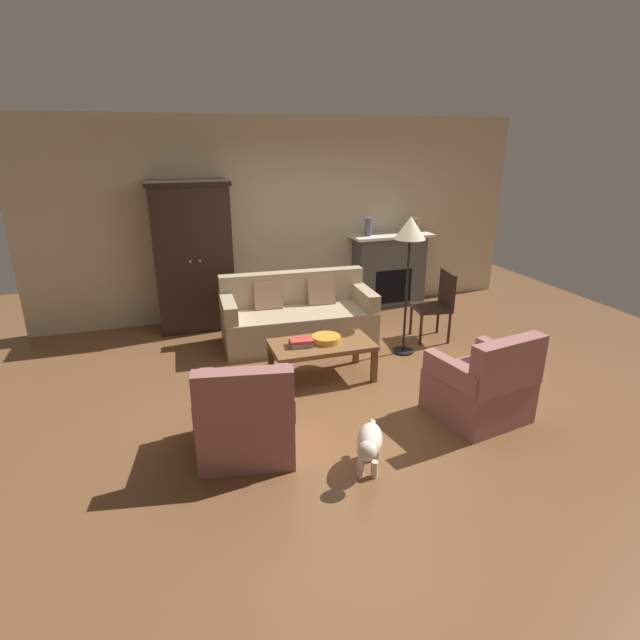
{
  "coord_description": "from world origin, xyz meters",
  "views": [
    {
      "loc": [
        -1.89,
        -4.65,
        2.52
      ],
      "look_at": [
        -0.18,
        0.5,
        0.55
      ],
      "focal_mm": 28.5,
      "sensor_mm": 36.0,
      "label": 1
    }
  ],
  "objects_px": {
    "book_stack": "(301,342)",
    "mantel_vase_bronze": "(414,226)",
    "mantel_vase_slate": "(368,227)",
    "coffee_table": "(322,347)",
    "armchair_near_left": "(246,419)",
    "side_chair_wooden": "(438,301)",
    "fruit_bowl": "(326,339)",
    "fireplace": "(389,269)",
    "dog": "(369,443)",
    "floor_lamp": "(410,236)",
    "couch": "(298,318)",
    "armoire": "(193,257)",
    "armchair_near_right": "(482,387)"
  },
  "relations": [
    {
      "from": "fruit_bowl",
      "to": "dog",
      "type": "bearing_deg",
      "value": -97.54
    },
    {
      "from": "fruit_bowl",
      "to": "mantel_vase_slate",
      "type": "bearing_deg",
      "value": 56.69
    },
    {
      "from": "fruit_bowl",
      "to": "couch",
      "type": "bearing_deg",
      "value": 90.35
    },
    {
      "from": "armchair_near_right",
      "to": "dog",
      "type": "distance_m",
      "value": 1.39
    },
    {
      "from": "armoire",
      "to": "mantel_vase_slate",
      "type": "relative_size",
      "value": 7.48
    },
    {
      "from": "side_chair_wooden",
      "to": "floor_lamp",
      "type": "relative_size",
      "value": 0.54
    },
    {
      "from": "fireplace",
      "to": "armoire",
      "type": "distance_m",
      "value": 2.98
    },
    {
      "from": "mantel_vase_bronze",
      "to": "dog",
      "type": "xyz_separation_m",
      "value": [
        -2.37,
        -3.8,
        -0.99
      ]
    },
    {
      "from": "armchair_near_right",
      "to": "floor_lamp",
      "type": "height_order",
      "value": "floor_lamp"
    },
    {
      "from": "book_stack",
      "to": "mantel_vase_bronze",
      "type": "height_order",
      "value": "mantel_vase_bronze"
    },
    {
      "from": "fireplace",
      "to": "mantel_vase_slate",
      "type": "distance_m",
      "value": 0.78
    },
    {
      "from": "couch",
      "to": "coffee_table",
      "type": "bearing_deg",
      "value": -92.63
    },
    {
      "from": "coffee_table",
      "to": "armchair_near_left",
      "type": "distance_m",
      "value": 1.53
    },
    {
      "from": "coffee_table",
      "to": "floor_lamp",
      "type": "xyz_separation_m",
      "value": [
        1.19,
        0.36,
        1.08
      ]
    },
    {
      "from": "coffee_table",
      "to": "armoire",
      "type": "bearing_deg",
      "value": 118.48
    },
    {
      "from": "couch",
      "to": "armchair_near_left",
      "type": "distance_m",
      "value": 2.51
    },
    {
      "from": "fruit_bowl",
      "to": "book_stack",
      "type": "relative_size",
      "value": 1.23
    },
    {
      "from": "armchair_near_right",
      "to": "fireplace",
      "type": "bearing_deg",
      "value": 78.9
    },
    {
      "from": "fruit_bowl",
      "to": "mantel_vase_bronze",
      "type": "height_order",
      "value": "mantel_vase_bronze"
    },
    {
      "from": "fireplace",
      "to": "dog",
      "type": "height_order",
      "value": "fireplace"
    },
    {
      "from": "couch",
      "to": "mantel_vase_slate",
      "type": "bearing_deg",
      "value": 35.66
    },
    {
      "from": "fruit_bowl",
      "to": "mantel_vase_bronze",
      "type": "xyz_separation_m",
      "value": [
        2.15,
        2.11,
        0.78
      ]
    },
    {
      "from": "armoire",
      "to": "floor_lamp",
      "type": "xyz_separation_m",
      "value": [
        2.31,
        -1.71,
        0.45
      ]
    },
    {
      "from": "dog",
      "to": "fireplace",
      "type": "bearing_deg",
      "value": 62.46
    },
    {
      "from": "couch",
      "to": "side_chair_wooden",
      "type": "distance_m",
      "value": 1.83
    },
    {
      "from": "coffee_table",
      "to": "armchair_near_left",
      "type": "bearing_deg",
      "value": -132.68
    },
    {
      "from": "fruit_bowl",
      "to": "mantel_vase_bronze",
      "type": "bearing_deg",
      "value": 44.52
    },
    {
      "from": "fireplace",
      "to": "floor_lamp",
      "type": "height_order",
      "value": "floor_lamp"
    },
    {
      "from": "fireplace",
      "to": "side_chair_wooden",
      "type": "distance_m",
      "value": 1.51
    },
    {
      "from": "armoire",
      "to": "fireplace",
      "type": "bearing_deg",
      "value": 1.51
    },
    {
      "from": "book_stack",
      "to": "floor_lamp",
      "type": "distance_m",
      "value": 1.77
    },
    {
      "from": "fruit_bowl",
      "to": "armchair_near_left",
      "type": "relative_size",
      "value": 0.35
    },
    {
      "from": "fireplace",
      "to": "mantel_vase_bronze",
      "type": "relative_size",
      "value": 5.69
    },
    {
      "from": "couch",
      "to": "coffee_table",
      "type": "xyz_separation_m",
      "value": [
        -0.05,
        -1.13,
        0.05
      ]
    },
    {
      "from": "armchair_near_left",
      "to": "side_chair_wooden",
      "type": "height_order",
      "value": "side_chair_wooden"
    },
    {
      "from": "coffee_table",
      "to": "mantel_vase_bronze",
      "type": "bearing_deg",
      "value": 44.0
    },
    {
      "from": "mantel_vase_slate",
      "to": "mantel_vase_bronze",
      "type": "xyz_separation_m",
      "value": [
        0.76,
        0.0,
        -0.02
      ]
    },
    {
      "from": "couch",
      "to": "floor_lamp",
      "type": "distance_m",
      "value": 1.77
    },
    {
      "from": "fruit_bowl",
      "to": "side_chair_wooden",
      "type": "relative_size",
      "value": 0.35
    },
    {
      "from": "mantel_vase_slate",
      "to": "book_stack",
      "type": "bearing_deg",
      "value": -128.11
    },
    {
      "from": "book_stack",
      "to": "mantel_vase_bronze",
      "type": "xyz_separation_m",
      "value": [
        2.44,
        2.14,
        0.77
      ]
    },
    {
      "from": "floor_lamp",
      "to": "armoire",
      "type": "bearing_deg",
      "value": 143.54
    },
    {
      "from": "book_stack",
      "to": "armchair_near_left",
      "type": "xyz_separation_m",
      "value": [
        -0.81,
        -1.12,
        -0.14
      ]
    },
    {
      "from": "mantel_vase_bronze",
      "to": "side_chair_wooden",
      "type": "xyz_separation_m",
      "value": [
        -0.41,
        -1.49,
        -0.72
      ]
    },
    {
      "from": "mantel_vase_bronze",
      "to": "armchair_near_left",
      "type": "distance_m",
      "value": 4.69
    },
    {
      "from": "armoire",
      "to": "mantel_vase_bronze",
      "type": "relative_size",
      "value": 8.96
    },
    {
      "from": "fruit_bowl",
      "to": "book_stack",
      "type": "bearing_deg",
      "value": -174.2
    },
    {
      "from": "fruit_bowl",
      "to": "fireplace",
      "type": "bearing_deg",
      "value": 50.3
    },
    {
      "from": "armoire",
      "to": "couch",
      "type": "xyz_separation_m",
      "value": [
        1.18,
        -0.94,
        -0.68
      ]
    },
    {
      "from": "dog",
      "to": "armchair_near_left",
      "type": "bearing_deg",
      "value": 148.1
    }
  ]
}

